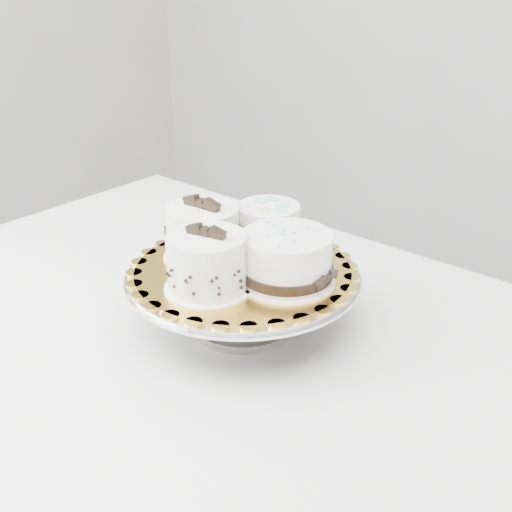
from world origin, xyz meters
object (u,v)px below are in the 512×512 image
Objects in this scene: cake_swirl at (207,264)px; cake_board at (243,270)px; cake_banded at (203,234)px; cake_stand at (243,289)px; cake_dots at (268,227)px; cake_ribbon at (287,260)px; table at (236,387)px.

cake_board is at bearing 78.85° from cake_swirl.
cake_stand is at bearing 2.06° from cake_banded.
cake_dots is at bearing 83.82° from cake_swirl.
cake_banded is at bearing -107.31° from cake_dots.
cake_banded is at bearing -179.20° from cake_stand.
cake_swirl reaches higher than cake_board.
cake_ribbon is at bearing 2.75° from cake_banded.
cake_board is 0.09m from cake_dots.
cake_stand is 1.09× the size of cake_board.
cake_swirl reaches higher than cake_ribbon.
cake_ribbon is (0.07, 0.00, 0.07)m from cake_stand.
table is 0.17m from cake_board.
cake_banded is 0.10m from cake_dots.
cake_dots is at bearing 53.26° from cake_banded.
table is at bearing -128.20° from cake_ribbon.
cake_ribbon is (0.08, -0.07, -0.00)m from cake_dots.
cake_ribbon is (0.05, 0.06, 0.19)m from table.
cake_board is 2.53× the size of cake_dots.
cake_stand is 0.10m from cake_dots.
cake_ribbon is at bearing 37.29° from cake_swirl.
cake_swirl is (-0.03, -0.02, 0.20)m from table.
cake_dots is (0.06, 0.08, -0.00)m from cake_banded.
cake_dots reaches higher than cake_board.
cake_dots is at bearing 96.63° from cake_board.
cake_board is 2.58× the size of cake_swirl.
cake_stand is 2.76× the size of cake_dots.
cake_banded reaches higher than cake_ribbon.
cake_ribbon is (0.07, 0.00, 0.03)m from cake_board.
cake_dots is (-0.01, 0.15, -0.00)m from cake_swirl.
table is 9.92× the size of cake_ribbon.
cake_swirl is at bearing -67.38° from cake_dots.
cake_swirl is 0.84× the size of cake_ribbon.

